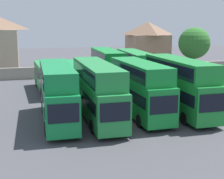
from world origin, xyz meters
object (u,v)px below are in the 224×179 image
Objects in this scene: bus_1 at (57,90)px; bus_6 at (73,75)px; tree_behind_wall at (194,43)px; bus_3 at (140,86)px; bus_8 at (135,67)px; bus_5 at (48,76)px; house_terrace_centre at (148,44)px; bus_7 at (107,67)px; bus_4 at (179,83)px; bus_2 at (97,88)px.

bus_1 is 13.57m from bus_6.
bus_6 is 1.35× the size of tree_behind_wall.
bus_3 is at bearing 90.68° from bus_1.
bus_1 reaches higher than bus_8.
bus_5 is at bearing -84.94° from bus_8.
bus_8 is 1.37× the size of house_terrace_centre.
bus_8 is (11.61, 13.34, -0.10)m from bus_1.
bus_5 is 1.27× the size of house_terrace_centre.
bus_5 is 7.60m from bus_7.
bus_6 is 4.56m from bus_7.
bus_4 is at bearing 36.23° from bus_6.
bus_2 is 1.54× the size of tree_behind_wall.
bus_4 is 13.41m from bus_8.
bus_4 is at bearing 90.82° from bus_2.
bus_8 is (3.87, 0.17, -0.15)m from bus_7.
bus_1 is at bearing -139.23° from tree_behind_wall.
bus_6 is 0.89× the size of bus_8.
bus_5 is 26.90m from house_terrace_centre.
bus_4 is at bearing -105.92° from house_terrace_centre.
bus_6 is (3.27, 13.15, -0.83)m from bus_1.
bus_3 is at bearing 0.83° from bus_7.
bus_1 is 1.28× the size of house_terrace_centre.
tree_behind_wall reaches higher than bus_6.
bus_8 is at bearing 161.60° from bus_3.
bus_2 is at bearing 5.63° from bus_6.
tree_behind_wall is (21.30, 8.04, 3.22)m from bus_6.
bus_6 is at bearing -163.63° from bus_3.
bus_8 reaches higher than bus_5.
bus_1 is at bearing -90.05° from bus_4.
bus_8 is at bearing 149.29° from bus_2.
bus_1 is 15.27m from bus_7.
bus_2 is at bearing -27.13° from bus_8.
bus_6 is 0.94× the size of bus_7.
tree_behind_wall reaches higher than bus_5.
house_terrace_centre reaches higher than bus_1.
bus_7 is 18.78m from tree_behind_wall.
bus_2 is 13.29m from bus_6.
bus_6 is 1.21× the size of house_terrace_centre.
bus_7 is at bearing 87.44° from bus_5.
house_terrace_centre is at bearing 128.95° from bus_5.
bus_2 is 13.95m from bus_7.
bus_7 is at bearing 177.55° from bus_3.
tree_behind_wall is (12.96, 7.85, 2.49)m from bus_8.
bus_7 reaches higher than bus_1.
bus_5 is (0.19, 13.14, -0.83)m from bus_1.
bus_7 is at bearing -154.52° from tree_behind_wall.
bus_8 is 19.67m from house_terrace_centre.
bus_7 is 3.88m from bus_8.
bus_2 is (3.47, -0.11, 0.04)m from bus_1.
bus_1 reaches higher than bus_5.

